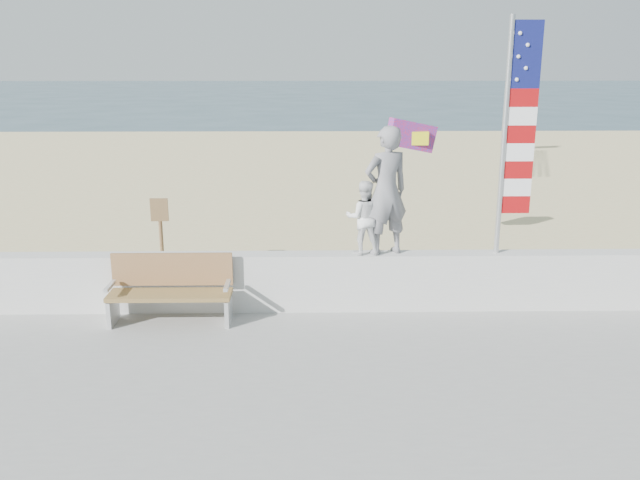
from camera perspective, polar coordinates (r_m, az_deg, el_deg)
The scene contains 9 objects.
ground at distance 8.91m, azimuth -1.10°, elevation -11.50°, with size 220.00×220.00×0.00m, color #294352.
sand at distance 17.41m, azimuth -1.09°, elevation 2.05°, with size 90.00×40.00×0.08m, color beige.
seawall at distance 10.51m, azimuth -1.11°, elevation -3.51°, with size 30.00×0.35×0.90m, color silver.
adult at distance 10.21m, azimuth 5.58°, elevation 4.14°, with size 0.71×0.47×1.95m, color gray.
child at distance 10.27m, azimuth 3.70°, elevation 1.90°, with size 0.55×0.43×1.13m, color silver.
bench at distance 10.27m, azimuth -12.45°, elevation -4.00°, with size 1.80×0.57×1.00m.
flag at distance 10.46m, azimuth 15.97°, elevation 9.09°, with size 0.50×0.08×3.50m.
parafoil_kite at distance 13.64m, azimuth 7.77°, elevation 8.70°, with size 1.07×0.52×0.71m.
sign at distance 12.65m, azimuth -13.27°, elevation 0.80°, with size 0.32×0.07×1.46m.
Camera 1 is at (0.02, -7.96, 4.00)m, focal length 38.00 mm.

